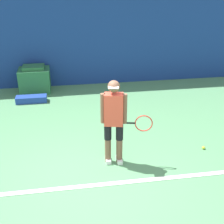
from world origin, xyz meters
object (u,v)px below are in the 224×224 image
tennis_ball (203,148)px  equipment_bag (31,99)px  covered_chair (35,79)px  tennis_player (114,119)px

tennis_ball → equipment_bag: size_ratio=0.08×
tennis_ball → covered_chair: (-3.67, 3.93, 0.35)m
tennis_player → equipment_bag: (-1.82, 3.28, -0.85)m
tennis_ball → covered_chair: 5.39m
tennis_ball → equipment_bag: 4.86m
tennis_player → covered_chair: bearing=125.1°
tennis_player → tennis_ball: tennis_player is taller
tennis_player → equipment_bag: size_ratio=1.98×
covered_chair → tennis_ball: bearing=-46.9°
tennis_player → equipment_bag: tennis_player is taller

